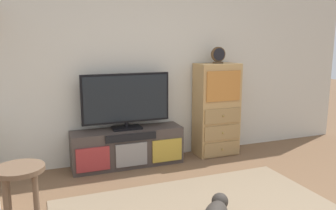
{
  "coord_description": "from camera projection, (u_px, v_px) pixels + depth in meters",
  "views": [
    {
      "loc": [
        -1.31,
        -1.83,
        1.57
      ],
      "look_at": [
        0.1,
        1.8,
        0.82
      ],
      "focal_mm": 36.38,
      "sensor_mm": 36.0,
      "label": 1
    }
  ],
  "objects": [
    {
      "name": "back_wall",
      "position": [
        143.0,
        57.0,
        4.43
      ],
      "size": [
        6.4,
        0.12,
        2.7
      ],
      "primitive_type": "cube",
      "color": "beige",
      "rests_on": "ground_plane"
    },
    {
      "name": "media_console",
      "position": [
        128.0,
        147.0,
        4.29
      ],
      "size": [
        1.39,
        0.38,
        0.47
      ],
      "color": "#423833",
      "rests_on": "ground_plane"
    },
    {
      "name": "television",
      "position": [
        126.0,
        100.0,
        4.2
      ],
      "size": [
        1.1,
        0.22,
        0.7
      ],
      "color": "black",
      "rests_on": "media_console"
    },
    {
      "name": "side_cabinet",
      "position": [
        216.0,
        110.0,
        4.68
      ],
      "size": [
        0.58,
        0.38,
        1.26
      ],
      "color": "tan",
      "rests_on": "ground_plane"
    },
    {
      "name": "desk_clock",
      "position": [
        218.0,
        55.0,
        4.52
      ],
      "size": [
        0.2,
        0.08,
        0.22
      ],
      "color": "#4C3823",
      "rests_on": "side_cabinet"
    },
    {
      "name": "bar_stool_near",
      "position": [
        21.0,
        191.0,
        2.38
      ],
      "size": [
        0.34,
        0.34,
        0.71
      ],
      "color": "brown",
      "rests_on": "ground_plane"
    }
  ]
}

